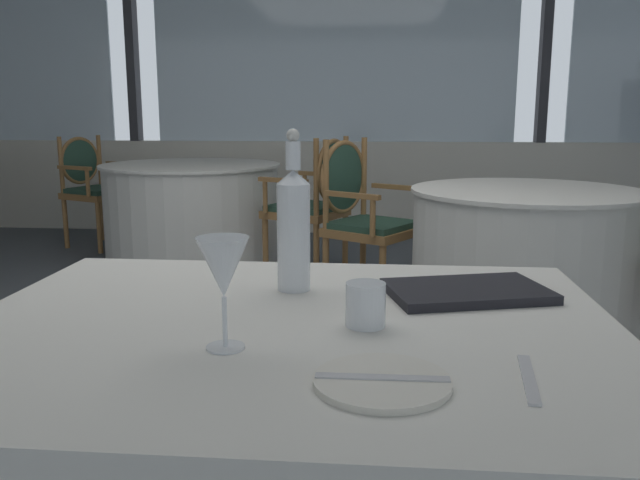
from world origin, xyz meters
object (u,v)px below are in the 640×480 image
Objects in this scene: side_plate at (382,381)px; dining_chair_2_0 at (317,196)px; water_tumbler at (366,304)px; wine_glass at (223,270)px; dining_chair_2_1 at (92,182)px; water_bottle at (294,226)px; dining_chair_0_1 at (360,208)px; menu_book at (467,291)px.

side_plate is 3.48m from dining_chair_2_0.
wine_glass is at bearing -148.93° from water_tumbler.
dining_chair_2_0 reaches higher than dining_chair_2_1.
water_bottle is 0.38m from wine_glass.
dining_chair_0_1 reaches higher than side_plate.
dining_chair_0_1 is (-0.30, 2.54, -0.19)m from menu_book.
dining_chair_2_0 is at bearing 86.10° from menu_book.
dining_chair_0_1 reaches higher than wine_glass.
water_tumbler is at bearing -149.63° from menu_book.
wine_glass is 0.57m from menu_book.
dining_chair_2_1 is at bearing 120.05° from water_tumbler.
dining_chair_0_1 is at bearing 149.96° from dining_chair_2_0.
wine_glass is 3.34m from dining_chair_2_0.
menu_book is at bearing 38.86° from wine_glass.
dining_chair_2_0 is (-0.17, 3.32, -0.31)m from wine_glass.
water_bottle reaches higher than dining_chair_2_0.
water_bottle is at bearing -59.26° from dining_chair_0_1.
side_plate is 0.57× the size of water_bottle.
wine_glass reaches higher than side_plate.
dining_chair_0_1 is (-0.12, 3.01, -0.19)m from side_plate.
side_plate is at bearing -36.23° from dining_chair_2_1.
side_plate is at bearing -25.58° from wine_glass.
dining_chair_2_1 is (-2.41, 4.37, -0.20)m from side_plate.
menu_book is 2.56m from dining_chair_0_1.
dining_chair_0_1 is 2.66m from dining_chair_2_1.
menu_book is (0.21, 0.22, -0.03)m from water_tumbler.
water_bottle is 0.30m from water_tumbler.
wine_glass is 0.20× the size of dining_chair_2_1.
dining_chair_2_0 is at bearing 94.48° from water_bottle.
water_bottle is 2.54m from dining_chair_0_1.
wine_glass is at bearing 154.42° from side_plate.
water_bottle is at bearing -35.33° from dining_chair_2_1.
side_plate is 0.21× the size of dining_chair_2_0.
dining_chair_2_1 is at bearing 108.25° from menu_book.
dining_chair_2_1 reaches higher than menu_book.
water_tumbler is at bearing 31.07° from wine_glass.
water_bottle is at bearing 111.17° from side_plate.
wine_glass is at bearing -38.22° from dining_chair_2_1.
dining_chair_0_1 is at bearing -5.70° from dining_chair_2_1.
water_bottle reaches higher than side_plate.
wine_glass reaches higher than water_tumbler.
water_bottle reaches higher than wine_glass.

